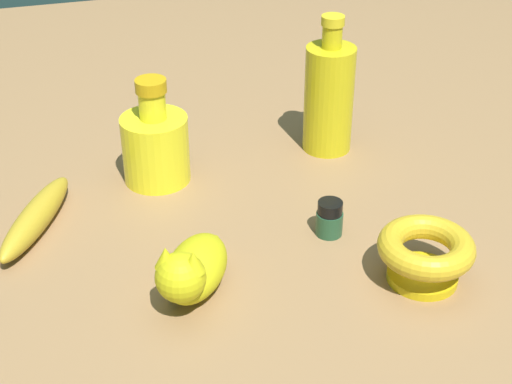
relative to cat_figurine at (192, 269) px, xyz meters
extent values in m
plane|color=#936D47|center=(-0.08, 0.10, -0.04)|extent=(2.00, 2.00, 0.00)
ellipsoid|color=gold|center=(-0.01, 0.01, -0.01)|extent=(0.13, 0.12, 0.05)
sphere|color=gold|center=(0.03, -0.02, 0.02)|extent=(0.06, 0.06, 0.06)
cone|color=gold|center=(0.04, 0.00, 0.04)|extent=(0.02, 0.02, 0.02)
cone|color=gold|center=(0.02, -0.03, 0.04)|extent=(0.02, 0.02, 0.02)
ellipsoid|color=gold|center=(-0.06, 0.03, -0.02)|extent=(0.05, 0.04, 0.02)
cylinder|color=#234E31|center=(-0.07, 0.19, -0.02)|extent=(0.03, 0.03, 0.03)
cylinder|color=#BF901A|center=(-0.07, 0.19, -0.01)|extent=(0.03, 0.03, 0.00)
cylinder|color=black|center=(-0.07, 0.19, 0.00)|extent=(0.03, 0.03, 0.02)
cylinder|color=gold|center=(-0.28, 0.27, 0.04)|extent=(0.07, 0.07, 0.16)
cylinder|color=gold|center=(-0.28, 0.27, 0.14)|extent=(0.03, 0.03, 0.03)
cylinder|color=yellow|center=(-0.28, 0.27, 0.16)|extent=(0.03, 0.03, 0.01)
ellipsoid|color=gold|center=(-0.18, -0.16, -0.02)|extent=(0.19, 0.12, 0.04)
cylinder|color=gold|center=(0.05, 0.26, -0.03)|extent=(0.08, 0.08, 0.01)
torus|color=gold|center=(0.05, 0.26, 0.01)|extent=(0.11, 0.11, 0.03)
cylinder|color=yellow|center=(-0.26, 0.01, 0.01)|extent=(0.09, 0.09, 0.09)
cylinder|color=yellow|center=(-0.26, 0.01, 0.08)|extent=(0.04, 0.04, 0.04)
cylinder|color=#C89811|center=(-0.26, 0.01, 0.11)|extent=(0.04, 0.04, 0.02)
camera|label=1|loc=(0.67, -0.12, 0.53)|focal=54.56mm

